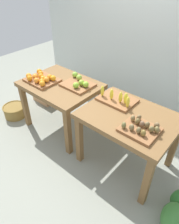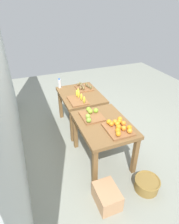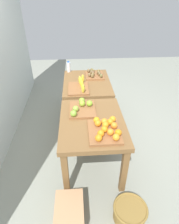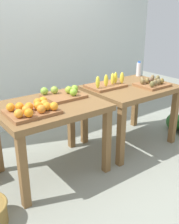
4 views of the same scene
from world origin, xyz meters
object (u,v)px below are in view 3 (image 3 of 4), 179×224
at_px(display_table_left, 92,128).
at_px(orange_bin, 106,129).
at_px(kiwi_bin, 94,75).
at_px(display_table_right, 87,87).
at_px(wicker_basket, 130,212).
at_px(banana_crate, 79,87).
at_px(apple_bin, 82,108).
at_px(cardboard_produce_box, 70,213).
at_px(watermelon_pile, 96,90).
at_px(water_bottle, 69,67).

relative_size(display_table_left, orange_bin, 2.36).
distance_m(display_table_left, kiwi_bin, 1.35).
xyz_separation_m(display_table_left, display_table_right, (1.12, 0.00, 0.00)).
height_order(kiwi_bin, wicker_basket, kiwi_bin).
distance_m(display_table_right, banana_crate, 0.34).
distance_m(apple_bin, wicker_basket, 1.34).
height_order(apple_bin, banana_crate, banana_crate).
xyz_separation_m(wicker_basket, cardboard_produce_box, (0.02, 0.65, 0.03)).
bearing_deg(apple_bin, wicker_basket, -155.97).
distance_m(display_table_left, banana_crate, 0.87).
relative_size(banana_crate, wicker_basket, 1.18).
bearing_deg(orange_bin, display_table_right, 5.64).
height_order(orange_bin, wicker_basket, orange_bin).
relative_size(apple_bin, kiwi_bin, 1.12).
bearing_deg(cardboard_produce_box, wicker_basket, -91.40).
height_order(display_table_right, cardboard_produce_box, display_table_right).
xyz_separation_m(kiwi_bin, wicker_basket, (-2.14, -0.20, -0.70)).
xyz_separation_m(banana_crate, kiwi_bin, (0.48, -0.29, -0.00)).
distance_m(watermelon_pile, cardboard_produce_box, 2.88).
relative_size(display_table_right, apple_bin, 2.53).
xyz_separation_m(display_table_left, banana_crate, (0.85, 0.14, 0.15)).
bearing_deg(water_bottle, display_table_left, -168.67).
xyz_separation_m(water_bottle, cardboard_produce_box, (-2.38, -0.02, -0.72)).
distance_m(wicker_basket, cardboard_produce_box, 0.65).
bearing_deg(display_table_left, wicker_basket, -156.77).
relative_size(display_table_right, orange_bin, 2.36).
xyz_separation_m(apple_bin, water_bottle, (1.35, 0.20, 0.06)).
bearing_deg(display_table_left, watermelon_pile, -7.41).
height_order(watermelon_pile, cardboard_produce_box, watermelon_pile).
height_order(orange_bin, banana_crate, banana_crate).
relative_size(banana_crate, watermelon_pile, 0.64).
xyz_separation_m(apple_bin, wicker_basket, (-1.05, -0.47, -0.70)).
distance_m(kiwi_bin, cardboard_produce_box, 2.27).
relative_size(orange_bin, kiwi_bin, 1.20).
bearing_deg(banana_crate, apple_bin, -178.30).
distance_m(orange_bin, banana_crate, 1.12).
distance_m(display_table_right, water_bottle, 0.60).
bearing_deg(banana_crate, cardboard_produce_box, 174.32).
relative_size(banana_crate, water_bottle, 2.15).
bearing_deg(wicker_basket, watermelon_pile, 1.75).
bearing_deg(kiwi_bin, water_bottle, 61.49).
relative_size(display_table_left, watermelon_pile, 1.51).
bearing_deg(display_table_right, apple_bin, 172.44).
distance_m(banana_crate, wicker_basket, 1.87).
distance_m(display_table_right, cardboard_produce_box, 2.01).
bearing_deg(display_table_right, cardboard_produce_box, 171.12).
xyz_separation_m(display_table_left, kiwi_bin, (1.33, -0.15, 0.15)).
bearing_deg(display_table_left, kiwi_bin, -6.43).
distance_m(orange_bin, water_bottle, 1.87).
bearing_deg(watermelon_pile, apple_bin, 167.99).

